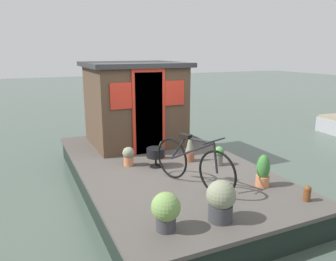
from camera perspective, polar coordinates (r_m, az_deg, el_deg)
The scene contains 13 objects.
ground_plane at distance 6.52m, azimuth -0.74°, elevation -9.66°, with size 60.00×60.00×0.00m, color #47564C.
houseboat_deck at distance 6.43m, azimuth -0.75°, elevation -7.73°, with size 5.57×3.16×0.47m.
houseboat_cabin at distance 7.63m, azimuth -5.88°, elevation 4.82°, with size 2.03×2.16×1.87m.
bicycle at distance 5.22m, azimuth 4.37°, elevation -5.65°, with size 1.59×0.66×0.84m.
potted_plant_rosemary at distance 4.27m, azimuth 9.20°, elevation -11.86°, with size 0.38×0.38×0.54m.
potted_plant_basil at distance 5.46m, azimuth 16.23°, elevation -6.87°, with size 0.21×0.21×0.52m.
potted_plant_mint at distance 6.42m, azimuth 3.81°, elevation -3.04°, with size 0.19×0.19×0.57m.
potted_plant_thyme at distance 6.59m, azimuth -1.26°, elevation -3.43°, with size 0.18×0.18×0.37m.
potted_plant_succulent at distance 4.02m, azimuth -0.37°, elevation -13.68°, with size 0.36×0.36×0.48m.
potted_plant_geranium at distance 6.27m, azimuth 8.81°, elevation -4.25°, with size 0.20×0.20×0.37m.
potted_plant_lavender at distance 6.22m, azimuth -6.91°, elevation -4.37°, with size 0.22×0.22×0.36m.
charcoal_grill at distance 6.10m, azimuth -2.15°, elevation -4.02°, with size 0.34×0.34×0.36m.
mooring_bollard at distance 5.20m, azimuth 23.11°, elevation -9.94°, with size 0.11×0.11×0.24m.
Camera 1 is at (-5.48, 2.42, 2.58)m, focal length 34.97 mm.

